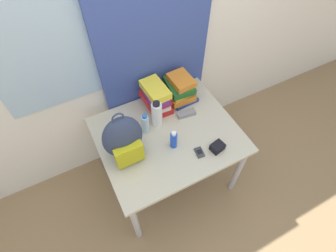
{
  "coord_description": "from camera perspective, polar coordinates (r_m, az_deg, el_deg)",
  "views": [
    {
      "loc": [
        -0.54,
        -0.6,
        2.36
      ],
      "look_at": [
        0.0,
        0.44,
        0.81
      ],
      "focal_mm": 28.0,
      "sensor_mm": 36.0,
      "label": 1
    }
  ],
  "objects": [
    {
      "name": "sunglasses_case",
      "position": [
        2.13,
        4.01,
        2.74
      ],
      "size": [
        0.16,
        0.07,
        0.04
      ],
      "color": "gray",
      "rests_on": "desk"
    },
    {
      "name": "book_stack_center",
      "position": [
        2.19,
        2.57,
        8.06
      ],
      "size": [
        0.24,
        0.27,
        0.23
      ],
      "color": "navy",
      "rests_on": "desk"
    },
    {
      "name": "backpack",
      "position": [
        1.79,
        -9.7,
        -2.82
      ],
      "size": [
        0.28,
        0.21,
        0.45
      ],
      "color": "#2D3851",
      "rests_on": "desk"
    },
    {
      "name": "sunscreen_bottle",
      "position": [
        1.9,
        1.24,
        -3.02
      ],
      "size": [
        0.05,
        0.05,
        0.17
      ],
      "color": "blue",
      "rests_on": "desk"
    },
    {
      "name": "sports_bottle",
      "position": [
        2.0,
        -2.45,
        2.66
      ],
      "size": [
        0.08,
        0.08,
        0.24
      ],
      "color": "white",
      "rests_on": "desk"
    },
    {
      "name": "water_bottle",
      "position": [
        1.98,
        -4.94,
        0.47
      ],
      "size": [
        0.06,
        0.06,
        0.19
      ],
      "color": "silver",
      "rests_on": "desk"
    },
    {
      "name": "book_stack_left",
      "position": [
        2.11,
        -2.66,
        6.31
      ],
      "size": [
        0.21,
        0.29,
        0.24
      ],
      "color": "red",
      "rests_on": "desk"
    },
    {
      "name": "cell_phone",
      "position": [
        1.94,
        6.86,
        -5.72
      ],
      "size": [
        0.06,
        0.09,
        0.02
      ],
      "color": "#2D2D33",
      "rests_on": "desk"
    },
    {
      "name": "curtain_blue",
      "position": [
        1.99,
        -2.98,
        18.96
      ],
      "size": [
        0.9,
        0.04,
        2.5
      ],
      "color": "#384C93",
      "rests_on": "ground_plane"
    },
    {
      "name": "desk",
      "position": [
        2.09,
        0.0,
        -3.03
      ],
      "size": [
        1.06,
        0.88,
        0.71
      ],
      "color": "#B7B299",
      "rests_on": "ground_plane"
    },
    {
      "name": "ground_plane",
      "position": [
        2.5,
        4.91,
        -18.71
      ],
      "size": [
        12.0,
        12.0,
        0.0
      ],
      "primitive_type": "plane",
      "color": "#8C704C"
    },
    {
      "name": "camera_pouch",
      "position": [
        1.96,
        10.7,
        -4.51
      ],
      "size": [
        0.11,
        0.09,
        0.06
      ],
      "color": "black",
      "rests_on": "desk"
    },
    {
      "name": "wall_back",
      "position": [
        1.99,
        -7.44,
        18.62
      ],
      "size": [
        6.0,
        0.06,
        2.5
      ],
      "color": "silver",
      "rests_on": "ground_plane"
    }
  ]
}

